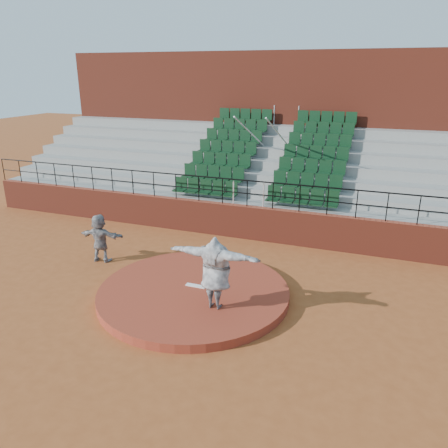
{
  "coord_description": "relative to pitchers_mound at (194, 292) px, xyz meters",
  "views": [
    {
      "loc": [
        4.76,
        -10.23,
        6.2
      ],
      "look_at": [
        0.0,
        2.5,
        1.4
      ],
      "focal_mm": 35.0,
      "sensor_mm": 36.0,
      "label": 1
    }
  ],
  "objects": [
    {
      "name": "seating_deck",
      "position": [
        0.0,
        8.65,
        1.31
      ],
      "size": [
        24.0,
        5.97,
        4.63
      ],
      "color": "gray",
      "rests_on": "ground"
    },
    {
      "name": "boundary_wall",
      "position": [
        0.0,
        5.0,
        0.53
      ],
      "size": [
        24.0,
        0.3,
        1.3
      ],
      "primitive_type": "cube",
      "color": "maroon",
      "rests_on": "ground"
    },
    {
      "name": "fielder",
      "position": [
        -3.99,
        1.19,
        0.71
      ],
      "size": [
        1.6,
        0.66,
        1.68
      ],
      "primitive_type": "imported",
      "rotation": [
        0.0,
        0.0,
        3.25
      ],
      "color": "black",
      "rests_on": "ground"
    },
    {
      "name": "pitchers_mound",
      "position": [
        0.0,
        0.0,
        0.0
      ],
      "size": [
        5.5,
        5.5,
        0.25
      ],
      "primitive_type": "cylinder",
      "color": "maroon",
      "rests_on": "ground"
    },
    {
      "name": "wall_railing",
      "position": [
        0.0,
        5.0,
        1.9
      ],
      "size": [
        24.04,
        0.05,
        1.03
      ],
      "color": "black",
      "rests_on": "boundary_wall"
    },
    {
      "name": "ground",
      "position": [
        0.0,
        0.0,
        -0.12
      ],
      "size": [
        90.0,
        90.0,
        0.0
      ],
      "primitive_type": "plane",
      "color": "#944921",
      "rests_on": "ground"
    },
    {
      "name": "press_box_facade",
      "position": [
        0.0,
        12.6,
        3.43
      ],
      "size": [
        24.0,
        3.0,
        7.1
      ],
      "primitive_type": "cube",
      "color": "maroon",
      "rests_on": "ground"
    },
    {
      "name": "pitcher",
      "position": [
        0.97,
        -0.72,
        1.13
      ],
      "size": [
        2.47,
        0.7,
        2.0
      ],
      "primitive_type": "imported",
      "rotation": [
        0.0,
        0.0,
        3.13
      ],
      "color": "black",
      "rests_on": "pitchers_mound"
    },
    {
      "name": "pitching_rubber",
      "position": [
        0.0,
        0.15,
        0.14
      ],
      "size": [
        0.6,
        0.15,
        0.03
      ],
      "primitive_type": "cube",
      "color": "white",
      "rests_on": "pitchers_mound"
    }
  ]
}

